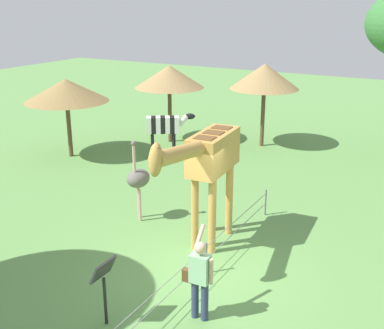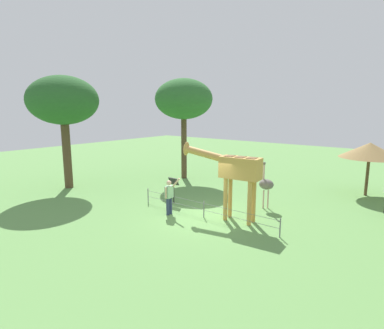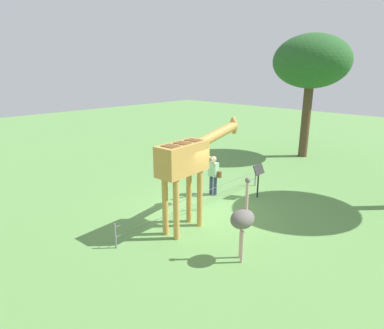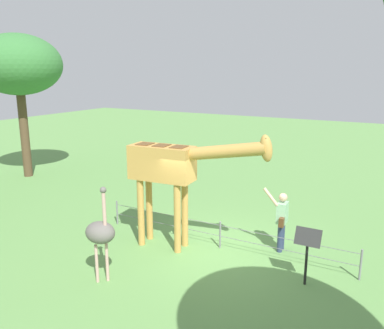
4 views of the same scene
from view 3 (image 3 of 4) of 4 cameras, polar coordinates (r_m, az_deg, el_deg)
name	(u,v)px [view 3 (image 3 of 4)]	position (r m, az deg, el deg)	size (l,w,h in m)	color
ground_plane	(203,211)	(11.58, 1.99, -8.21)	(60.00, 60.00, 0.00)	#60934C
giraffe	(189,160)	(9.79, -0.45, 0.75)	(3.80, 0.82, 3.25)	#C69347
visitor	(213,173)	(12.76, 3.78, -1.50)	(0.62, 0.58, 1.72)	navy
ostrich	(243,219)	(8.44, 8.85, -9.41)	(0.70, 0.56, 2.25)	#CC9E93
tree_northeast	(311,62)	(19.14, 20.19, 16.43)	(4.03, 4.03, 6.61)	brown
info_sign	(258,174)	(12.73, 11.56, -1.64)	(0.56, 0.21, 1.32)	black
wire_fence	(200,200)	(11.51, 1.45, -6.16)	(7.05, 0.05, 0.75)	slate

